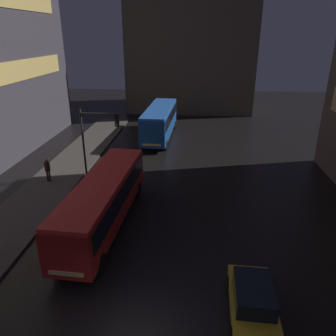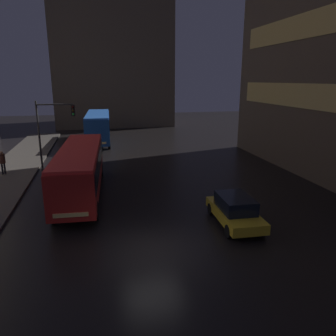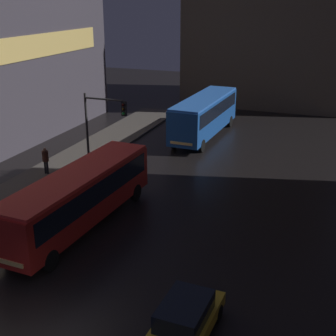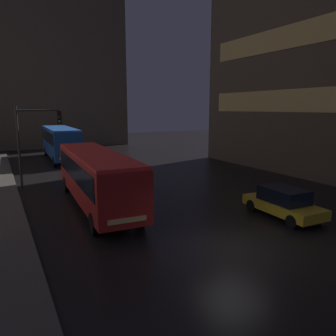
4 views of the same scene
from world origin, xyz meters
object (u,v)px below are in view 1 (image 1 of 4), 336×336
at_px(bus_far, 160,119).
at_px(bus_near, 104,197).
at_px(pedestrian_near, 47,168).
at_px(traffic_light_main, 96,133).
at_px(car_taxi, 253,300).

bearing_deg(bus_far, bus_near, 88.00).
bearing_deg(pedestrian_near, bus_far, 104.68).
bearing_deg(bus_near, bus_far, -91.20).
relative_size(bus_near, pedestrian_near, 6.13).
height_order(bus_far, traffic_light_main, traffic_light_main).
bearing_deg(pedestrian_near, car_taxi, 4.29).
bearing_deg(car_taxi, bus_far, -73.03).
xyz_separation_m(bus_far, pedestrian_near, (-7.37, -12.71, -0.86)).
relative_size(car_taxi, traffic_light_main, 0.76).
relative_size(pedestrian_near, traffic_light_main, 0.33).
height_order(bus_near, pedestrian_near, bus_near).
distance_m(bus_near, traffic_light_main, 7.47).
relative_size(bus_near, traffic_light_main, 2.00).
height_order(pedestrian_near, traffic_light_main, traffic_light_main).
xyz_separation_m(bus_far, traffic_light_main, (-3.66, -11.53, 1.69)).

